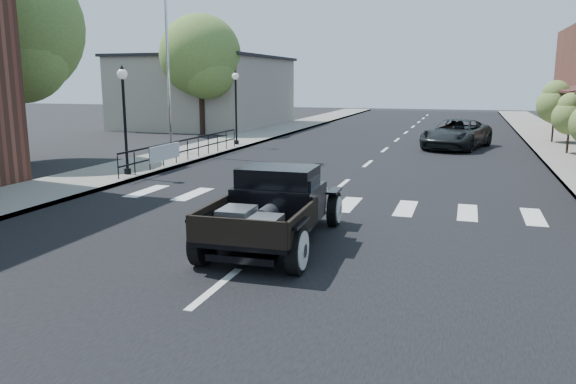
% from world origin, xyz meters
% --- Properties ---
extents(ground, '(120.00, 120.00, 0.00)m').
position_xyz_m(ground, '(0.00, 0.00, 0.00)').
color(ground, black).
rests_on(ground, ground).
extents(road, '(14.00, 80.00, 0.02)m').
position_xyz_m(road, '(0.00, 15.00, 0.01)').
color(road, black).
rests_on(road, ground).
extents(road_markings, '(12.00, 60.00, 0.06)m').
position_xyz_m(road_markings, '(0.00, 10.00, 0.00)').
color(road_markings, silver).
rests_on(road_markings, ground).
extents(sidewalk_left, '(3.00, 80.00, 0.15)m').
position_xyz_m(sidewalk_left, '(-8.50, 15.00, 0.07)').
color(sidewalk_left, gray).
rests_on(sidewalk_left, ground).
extents(low_building_left, '(10.00, 12.00, 5.00)m').
position_xyz_m(low_building_left, '(-15.00, 28.00, 2.50)').
color(low_building_left, gray).
rests_on(low_building_left, ground).
extents(railing, '(0.08, 10.00, 1.00)m').
position_xyz_m(railing, '(-7.30, 10.00, 0.65)').
color(railing, black).
rests_on(railing, sidewalk_left).
extents(banner, '(0.04, 2.20, 0.60)m').
position_xyz_m(banner, '(-7.22, 8.00, 0.45)').
color(banner, silver).
rests_on(banner, sidewalk_left).
extents(lamp_post_b, '(0.36, 0.36, 3.80)m').
position_xyz_m(lamp_post_b, '(-7.60, 6.00, 2.05)').
color(lamp_post_b, black).
rests_on(lamp_post_b, sidewalk_left).
extents(lamp_post_c, '(0.36, 0.36, 3.80)m').
position_xyz_m(lamp_post_c, '(-7.60, 16.00, 2.05)').
color(lamp_post_c, black).
rests_on(lamp_post_c, sidewalk_left).
extents(flagpole, '(0.12, 0.12, 12.16)m').
position_xyz_m(flagpole, '(-9.20, 12.00, 6.23)').
color(flagpole, silver).
rests_on(flagpole, sidewalk_left).
extents(big_tree_near, '(5.73, 5.73, 8.41)m').
position_xyz_m(big_tree_near, '(-14.00, 8.00, 4.21)').
color(big_tree_near, '#587532').
rests_on(big_tree_near, ground).
extents(big_tree_far, '(5.16, 5.16, 7.58)m').
position_xyz_m(big_tree_far, '(-12.50, 22.00, 3.79)').
color(big_tree_far, '#587532').
rests_on(big_tree_far, ground).
extents(small_tree_d, '(1.58, 1.58, 2.64)m').
position_xyz_m(small_tree_d, '(8.30, 17.23, 1.47)').
color(small_tree_d, '#596E32').
rests_on(small_tree_d, sidewalk_right).
extents(small_tree_e, '(1.91, 1.91, 3.18)m').
position_xyz_m(small_tree_e, '(8.30, 22.27, 1.74)').
color(small_tree_e, '#596E32').
rests_on(small_tree_e, sidewalk_right).
extents(hotrod_pickup, '(2.40, 4.91, 1.68)m').
position_xyz_m(hotrod_pickup, '(0.11, -0.23, 0.84)').
color(hotrod_pickup, black).
rests_on(hotrod_pickup, ground).
extents(second_car, '(3.82, 5.81, 1.48)m').
position_xyz_m(second_car, '(3.37, 18.73, 0.74)').
color(second_car, black).
rests_on(second_car, ground).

